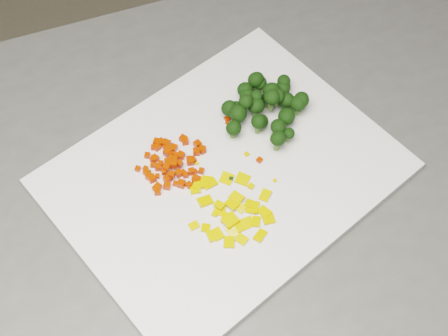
{
  "coord_description": "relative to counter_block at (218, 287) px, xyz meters",
  "views": [
    {
      "loc": [
        -0.37,
        -0.13,
        1.67
      ],
      "look_at": [
        -0.3,
        0.34,
        0.92
      ],
      "focal_mm": 50.0,
      "sensor_mm": 36.0,
      "label": 1
    }
  ],
  "objects": [
    {
      "name": "carrot_cube_46",
      "position": [
        -0.03,
        -0.02,
        0.47
      ],
      "size": [
        0.01,
        0.01,
        0.01
      ],
      "primitive_type": "cube",
      "rotation": [
        0.0,
        0.0,
        2.96
      ],
      "color": "red",
      "rests_on": "carrot_pile"
    },
    {
      "name": "carrot_pile",
      "position": [
        -0.06,
        0.01,
        0.48
      ],
      "size": [
        0.1,
        0.1,
        0.03
      ],
      "primitive_type": null,
      "color": "red",
      "rests_on": "cutting_board"
    },
    {
      "name": "carrot_cube_16",
      "position": [
        -0.08,
        0.04,
        0.47
      ],
      "size": [
        0.01,
        0.01,
        0.01
      ],
      "primitive_type": "cube",
      "rotation": [
        0.0,
        0.0,
        2.2
      ],
      "color": "red",
      "rests_on": "carrot_pile"
    },
    {
      "name": "broccoli_floret_4",
      "position": [
        0.06,
        0.12,
        0.48
      ],
      "size": [
        0.03,
        0.03,
        0.03
      ],
      "primitive_type": null,
      "color": "black",
      "rests_on": "broccoli_pile"
    },
    {
      "name": "pepper_chunk_0",
      "position": [
        0.04,
        -0.1,
        0.46
      ],
      "size": [
        0.02,
        0.02,
        0.01
      ],
      "primitive_type": "cube",
      "rotation": [
        -0.09,
        0.08,
        1.25
      ],
      "color": "#D8A40B",
      "rests_on": "pepper_pile"
    },
    {
      "name": "pepper_chunk_14",
      "position": [
        -0.03,
        -0.03,
        0.46
      ],
      "size": [
        0.02,
        0.02,
        0.01
      ],
      "primitive_type": "cube",
      "rotation": [
        0.09,
        -0.1,
        2.67
      ],
      "color": "#D8A40B",
      "rests_on": "pepper_pile"
    },
    {
      "name": "carrot_cube_56",
      "position": [
        -0.09,
        -0.03,
        0.47
      ],
      "size": [
        0.01,
        0.01,
        0.01
      ],
      "primitive_type": "cube",
      "rotation": [
        0.0,
        0.0,
        1.58
      ],
      "color": "red",
      "rests_on": "carrot_pile"
    },
    {
      "name": "pepper_chunk_2",
      "position": [
        0.03,
        -0.03,
        0.46
      ],
      "size": [
        0.03,
        0.03,
        0.01
      ],
      "primitive_type": "cube",
      "rotation": [
        -0.01,
        -0.11,
        2.6
      ],
      "color": "#D8A40B",
      "rests_on": "pepper_pile"
    },
    {
      "name": "broccoli_floret_1",
      "position": [
        0.05,
        0.08,
        0.49
      ],
      "size": [
        0.03,
        0.03,
        0.04
      ],
      "primitive_type": null,
      "color": "black",
      "rests_on": "broccoli_pile"
    },
    {
      "name": "broccoli_floret_28",
      "position": [
        0.1,
        0.11,
        0.48
      ],
      "size": [
        0.04,
        0.04,
        0.03
      ],
      "primitive_type": null,
      "color": "black",
      "rests_on": "broccoli_pile"
    },
    {
      "name": "broccoli_floret_26",
      "position": [
        0.12,
        0.12,
        0.48
      ],
      "size": [
        0.03,
        0.03,
        0.03
      ],
      "primitive_type": null,
      "color": "black",
      "rests_on": "broccoli_pile"
    },
    {
      "name": "carrot_cube_65",
      "position": [
        -0.07,
        0.05,
        0.47
      ],
      "size": [
        0.01,
        0.01,
        0.01
      ],
      "primitive_type": "cube",
      "rotation": [
        0.0,
        0.0,
        1.6
      ],
      "color": "red",
      "rests_on": "carrot_pile"
    },
    {
      "name": "carrot_cube_0",
      "position": [
        -0.07,
        -0.02,
        0.47
      ],
      "size": [
        0.01,
        0.01,
        0.01
      ],
      "primitive_type": "cube",
      "rotation": [
        0.0,
        0.0,
        1.26
      ],
      "color": "red",
      "rests_on": "carrot_pile"
    },
    {
      "name": "carrot_cube_31",
      "position": [
        -0.11,
        0.01,
        0.47
      ],
      "size": [
        0.01,
        0.01,
        0.01
      ],
      "primitive_type": "cube",
      "rotation": [
        0.0,
        0.0,
        1.09
      ],
      "color": "red",
      "rests_on": "carrot_pile"
    },
    {
      "name": "pepper_chunk_31",
      "position": [
        -0.02,
        -0.11,
        0.46
      ],
      "size": [
        0.02,
        0.02,
        0.01
      ],
      "primitive_type": "cube",
      "rotation": [
        -0.01,
        0.04,
        0.26
      ],
      "color": "#D8A40B",
      "rests_on": "pepper_pile"
    },
    {
      "name": "pepper_chunk_13",
      "position": [
        -0.03,
        -0.03,
        0.46
      ],
      "size": [
        0.02,
        0.01,
        0.01
      ],
      "primitive_type": "cube",
      "rotation": [
        -0.07,
        0.01,
        1.64
      ],
      "color": "#D8A40B",
      "rests_on": "pepper_pile"
    },
    {
      "name": "pepper_chunk_24",
      "position": [
        -0.0,
        -0.07,
        0.46
      ],
      "size": [
        0.02,
        0.02,
        0.0
      ],
      "primitive_type": "cube",
      "rotation": [
        -0.04,
        0.01,
        2.84
      ],
      "color": "#D8A40B",
      "rests_on": "pepper_pile"
    },
    {
      "name": "broccoli_floret_13",
      "position": [
        0.14,
        0.08,
        0.48
      ],
      "size": [
        0.03,
        0.03,
        0.04
      ],
      "primitive_type": null,
      "color": "black",
      "rests_on": "broccoli_pile"
    },
    {
      "name": "carrot_cube_15",
      "position": [
        -0.05,
        0.02,
        0.47
      ],
      "size": [
        0.01,
        0.01,
        0.01
      ],
      "primitive_type": "cube",
      "rotation": [
        0.0,
        0.0,
        2.47
      ],
      "color": "red",
      "rests_on": "carrot_pile"
    },
    {
      "name": "pepper_chunk_7",
      "position": [
        0.02,
        -0.07,
        0.46
      ],
      "size": [
        0.02,
        0.02,
        0.01
      ],
      "primitive_type": "cube",
      "rotation": [
        -0.14,
        -0.1,
        2.39
      ],
      "color": "#D8A40B",
      "rests_on": "pepper_pile"
    },
    {
      "name": "carrot_cube_53",
      "position": [
        -0.09,
        0.02,
        0.47
      ],
      "size": [
        0.01,
        0.01,
        0.01
      ],
      "primitive_type": "cube",
      "rotation": [
        0.0,
        0.0,
        2.71
      ],
      "color": "red",
      "rests_on": "carrot_pile"
    },
    {
      "name": "broccoli_floret_9",
      "position": [
        0.09,
        0.08,
        0.49
      ],
      "size": [
        0.03,
        0.03,
        0.04
      ],
      "primitive_type": null,
      "color": "black",
      "rests_on": "broccoli_pile"
    },
    {
      "name": "pepper_chunk_17",
      "position": [
        0.06,
        -0.09,
        0.46
      ],
      "size": [
        0.02,
        0.02,
        0.01
      ],
      "primitive_type": "cube",
      "rotation": [
        0.1,
        0.03,
        1.67
      ],
      "color": "#D8A40B",
      "rests_on": "pepper_pile"
    },
    {
      "name": "stray_bit_10",
      "position": [
        -0.03,
        0.01,
        0.46
      ],
      "size": [
        0.01,
        0.01,
        0.0
      ],
      "primitive_type": "cube",
      "rotation": [
        0.0,
        0.0,
        2.32
      ],
      "color": "#D8A40B",
      "rests_on": "cutting_board"
    },
    {
      "name": "carrot_cube_7",
      "position": [
        -0.1,
        -0.01,
        0.47
      ],
      "size": [
        0.01,
        0.01,
        0.01
      ],
      "primitive_type": "cube",
      "rotation": [
        0.0,
        0.0,
        0.9
      ],
      "color": "red",
      "rests_on": "carrot_pile"
    },
    {
      "name": "carrot_cube_23",
      "position": [
        -0.09,
        -0.03,
        0.47
      ],
      "size": [
        0.01,
        0.01,
        0.01
      ],
      "primitive_type": "cube",
      "rotation": [
        0.0,
        0.0,
        2.26
      ],
      "color": "red",
      "rests_on": "carrot_pile"
    },
    {
      "name": "carrot_cube_43",
      "position": [
        -0.04,
        -0.03,
        0.47
      ],
      "size": [
        0.01,
        0.01,
        0.01
      ],
      "primitive_type": "cube",
      "rotation": [
        0.0,
        0.0,
        0.63
      ],
      "color": "red",
      "rests_on": "carrot_pile"
    },
    {
      "name": "carrot_cube_62",
      "position": [
        -0.09,
        0.04,
        0.47
      ],
      "size": [
        0.01,
        0.01,
        0.01
      ],
      "primitive_type": "cube",
      "rotation": [
        0.0,
        0.0,
        1.4
      ],
      "color": "red",
      "rests_on": "carrot_pile"
    },
    {
      "name": "pepper_chunk_1",
      "position": [
        0.01,
        -0.02,
        0.46
      ],
      "size": [
        0.02,
        0.02,
        0.01
      ],
      "primitive_type": "cube",
      "rotation": [
        0.06,
        -0.11,
        1.03
      ],
      "color": "#D8A40B",
      "rests_on": "pepper_pile"
    },
    {
      "name": "pepper_chunk_30",
      "position": [
        0.02,
        -0.1,
        0.46
      ],
      "size": [
        0.02,
        0.02,
        0.0
      ],
      "primitive_type": "cube",
      "rotation": [
        -0.0,
        0.0,
        2.05
      ],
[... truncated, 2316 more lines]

